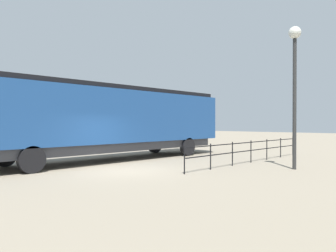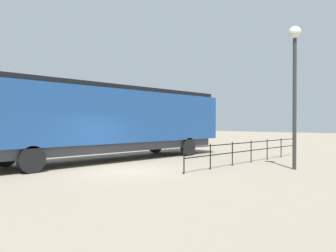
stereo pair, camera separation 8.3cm
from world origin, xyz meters
name	(u,v)px [view 2 (the right image)]	position (x,y,z in m)	size (l,w,h in m)	color
ground_plane	(125,171)	(0.00, 0.00, 0.00)	(120.00, 120.00, 0.00)	gray
locomotive	(116,119)	(-3.62, 2.27, 2.23)	(3.18, 15.08, 3.94)	navy
lamp_post	(295,67)	(4.96, 5.32, 4.41)	(0.53, 0.53, 6.18)	#2D2D2D
platform_fence	(251,148)	(2.38, 6.20, 0.73)	(0.05, 10.43, 1.12)	black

